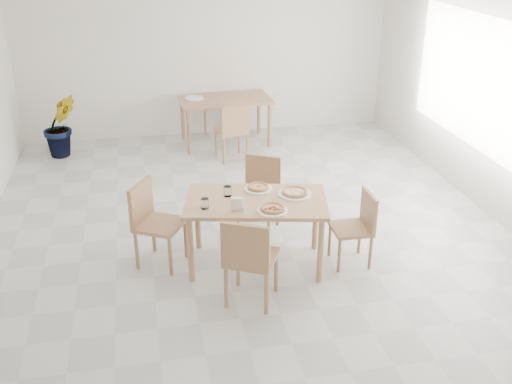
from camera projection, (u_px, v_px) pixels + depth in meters
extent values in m
plane|color=silver|center=(246.00, 227.00, 7.10)|extent=(7.00, 7.00, 0.00)
plane|color=silver|center=(206.00, 50.00, 9.63)|extent=(6.00, 0.00, 6.00)
plane|color=silver|center=(356.00, 294.00, 3.40)|extent=(6.00, 0.00, 6.00)
plane|color=silver|center=(495.00, 98.00, 7.05)|extent=(0.00, 7.00, 7.00)
cube|color=white|center=(481.00, 84.00, 7.28)|extent=(1.60, 0.02, 3.20)
cube|color=tan|center=(256.00, 202.00, 6.05)|extent=(1.56, 1.09, 0.04)
cylinder|color=tan|center=(191.00, 250.00, 5.91)|extent=(0.06, 0.06, 0.71)
cylinder|color=tan|center=(320.00, 251.00, 5.89)|extent=(0.06, 0.06, 0.71)
cylinder|color=tan|center=(198.00, 219.00, 6.51)|extent=(0.06, 0.06, 0.71)
cylinder|color=tan|center=(315.00, 220.00, 6.50)|extent=(0.06, 0.06, 0.71)
cube|color=tan|center=(252.00, 258.00, 5.57)|extent=(0.60, 0.60, 0.04)
cube|color=tan|center=(245.00, 246.00, 5.30)|extent=(0.42, 0.24, 0.43)
cylinder|color=tan|center=(276.00, 272.00, 5.80)|extent=(0.04, 0.04, 0.44)
cylinder|color=tan|center=(238.00, 266.00, 5.89)|extent=(0.04, 0.04, 0.44)
cylinder|color=tan|center=(266.00, 294.00, 5.46)|extent=(0.04, 0.04, 0.44)
cylinder|color=tan|center=(226.00, 287.00, 5.55)|extent=(0.04, 0.04, 0.44)
cube|color=tan|center=(258.00, 196.00, 6.86)|extent=(0.58, 0.58, 0.04)
cube|color=tan|center=(263.00, 172.00, 6.93)|extent=(0.39, 0.24, 0.41)
cylinder|color=tan|center=(238.00, 218.00, 6.84)|extent=(0.04, 0.04, 0.42)
cylinder|color=tan|center=(269.00, 223.00, 6.74)|extent=(0.04, 0.04, 0.42)
cylinder|color=tan|center=(248.00, 205.00, 7.16)|extent=(0.04, 0.04, 0.42)
cylinder|color=tan|center=(277.00, 209.00, 7.06)|extent=(0.04, 0.04, 0.42)
cube|color=tan|center=(160.00, 225.00, 6.18)|extent=(0.61, 0.61, 0.04)
cube|color=tan|center=(141.00, 202.00, 6.14)|extent=(0.26, 0.41, 0.42)
cylinder|color=tan|center=(170.00, 257.00, 6.06)|extent=(0.04, 0.04, 0.43)
cylinder|color=tan|center=(186.00, 239.00, 6.39)|extent=(0.04, 0.04, 0.43)
cylinder|color=tan|center=(137.00, 251.00, 6.17)|extent=(0.04, 0.04, 0.43)
cylinder|color=tan|center=(154.00, 234.00, 6.50)|extent=(0.04, 0.04, 0.43)
cube|color=tan|center=(351.00, 229.00, 6.21)|extent=(0.40, 0.40, 0.04)
cube|color=tan|center=(369.00, 210.00, 6.16)|extent=(0.04, 0.39, 0.37)
cylinder|color=tan|center=(330.00, 240.00, 6.42)|extent=(0.03, 0.03, 0.38)
cylinder|color=tan|center=(339.00, 256.00, 6.12)|extent=(0.03, 0.03, 0.38)
cylinder|color=tan|center=(360.00, 237.00, 6.48)|extent=(0.03, 0.03, 0.38)
cylinder|color=tan|center=(370.00, 253.00, 6.18)|extent=(0.03, 0.03, 0.38)
cylinder|color=white|center=(258.00, 189.00, 6.25)|extent=(0.29, 0.29, 0.02)
cylinder|color=white|center=(295.00, 194.00, 6.14)|extent=(0.35, 0.35, 0.02)
cylinder|color=white|center=(273.00, 211.00, 5.80)|extent=(0.30, 0.30, 0.02)
cylinder|color=tan|center=(258.00, 188.00, 6.25)|extent=(0.26, 0.26, 0.01)
torus|color=tan|center=(258.00, 187.00, 6.24)|extent=(0.27, 0.27, 0.03)
cylinder|color=#F0582A|center=(258.00, 187.00, 6.24)|extent=(0.19, 0.19, 0.01)
ellipsoid|color=#155B17|center=(258.00, 186.00, 6.24)|extent=(0.05, 0.05, 0.01)
cylinder|color=tan|center=(295.00, 193.00, 6.14)|extent=(0.29, 0.29, 0.01)
torus|color=tan|center=(295.00, 192.00, 6.13)|extent=(0.30, 0.30, 0.03)
cylinder|color=beige|center=(295.00, 192.00, 6.13)|extent=(0.23, 0.23, 0.01)
cylinder|color=tan|center=(273.00, 209.00, 5.79)|extent=(0.29, 0.29, 0.01)
torus|color=tan|center=(273.00, 208.00, 5.79)|extent=(0.29, 0.29, 0.03)
cylinder|color=#F0582A|center=(273.00, 208.00, 5.79)|extent=(0.22, 0.22, 0.01)
cylinder|color=white|center=(205.00, 204.00, 5.84)|extent=(0.08, 0.08, 0.10)
cylinder|color=white|center=(227.00, 191.00, 6.10)|extent=(0.08, 0.08, 0.11)
cube|color=silver|center=(237.00, 210.00, 5.82)|extent=(0.13, 0.08, 0.01)
cube|color=white|center=(237.00, 203.00, 5.79)|extent=(0.12, 0.07, 0.12)
cube|color=silver|center=(245.00, 211.00, 5.80)|extent=(0.03, 0.17, 0.01)
cube|color=silver|center=(208.00, 206.00, 5.91)|extent=(0.08, 0.15, 0.01)
cube|color=tan|center=(225.00, 99.00, 9.42)|extent=(1.46, 0.88, 0.04)
cylinder|color=tan|center=(189.00, 132.00, 9.13)|extent=(0.06, 0.06, 0.71)
cylinder|color=tan|center=(269.00, 125.00, 9.42)|extent=(0.06, 0.06, 0.71)
cylinder|color=tan|center=(183.00, 119.00, 9.72)|extent=(0.06, 0.06, 0.71)
cylinder|color=tan|center=(259.00, 113.00, 10.01)|extent=(0.06, 0.06, 0.71)
cube|color=tan|center=(231.00, 131.00, 8.93)|extent=(0.50, 0.50, 0.04)
cube|color=tan|center=(236.00, 120.00, 8.67)|extent=(0.43, 0.12, 0.41)
cylinder|color=tan|center=(239.00, 140.00, 9.24)|extent=(0.04, 0.04, 0.42)
cylinder|color=tan|center=(216.00, 143.00, 9.12)|extent=(0.04, 0.04, 0.42)
cylinder|color=tan|center=(247.00, 148.00, 8.93)|extent=(0.04, 0.04, 0.42)
cylinder|color=tan|center=(224.00, 151.00, 8.81)|extent=(0.04, 0.04, 0.42)
cube|color=tan|center=(215.00, 105.00, 10.09)|extent=(0.46, 0.46, 0.04)
cube|color=tan|center=(213.00, 88.00, 10.17)|extent=(0.45, 0.05, 0.43)
cylinder|color=tan|center=(205.00, 123.00, 9.98)|extent=(0.04, 0.04, 0.44)
cylinder|color=tan|center=(228.00, 121.00, 10.05)|extent=(0.04, 0.04, 0.44)
cylinder|color=tan|center=(203.00, 116.00, 10.33)|extent=(0.04, 0.04, 0.44)
cylinder|color=tan|center=(225.00, 114.00, 10.39)|extent=(0.04, 0.04, 0.44)
cylinder|color=white|center=(194.00, 98.00, 9.38)|extent=(0.29, 0.29, 0.02)
imported|color=#1C5D21|center=(60.00, 126.00, 9.03)|extent=(0.65, 0.60, 0.95)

